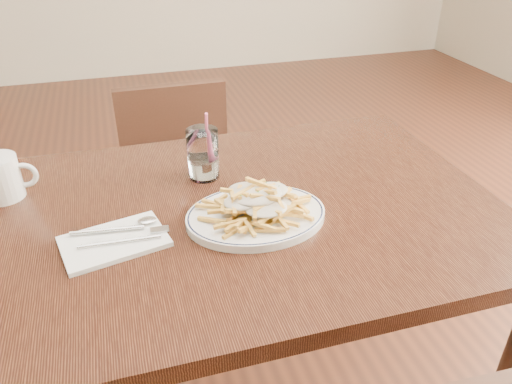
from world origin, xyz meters
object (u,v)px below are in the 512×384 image
object	(u,v)px
table	(234,236)
chair_far	(174,167)
coffee_mug	(1,178)
loaded_fries	(256,199)
fries_plate	(256,216)
water_glass	(203,157)

from	to	relation	value
table	chair_far	size ratio (longest dim) A/B	1.47
coffee_mug	loaded_fries	bearing A→B (deg)	-25.90
table	loaded_fries	world-z (taller)	loaded_fries
fries_plate	water_glass	bearing A→B (deg)	106.95
table	loaded_fries	xyz separation A→B (m)	(0.03, -0.06, 0.13)
loaded_fries	coffee_mug	distance (m)	0.59
table	chair_far	distance (m)	0.82
table	fries_plate	distance (m)	0.11
chair_far	coffee_mug	size ratio (longest dim) A/B	6.31
chair_far	water_glass	distance (m)	0.71
table	coffee_mug	xyz separation A→B (m)	(-0.50, 0.20, 0.13)
chair_far	water_glass	world-z (taller)	water_glass
chair_far	fries_plate	size ratio (longest dim) A/B	2.29
chair_far	loaded_fries	distance (m)	0.92
water_glass	table	bearing A→B (deg)	-78.39
fries_plate	table	bearing A→B (deg)	119.98
chair_far	loaded_fries	xyz separation A→B (m)	(0.08, -0.85, 0.34)
water_glass	coffee_mug	bearing A→B (deg)	175.93
table	water_glass	distance (m)	0.21
loaded_fries	coffee_mug	world-z (taller)	coffee_mug
coffee_mug	chair_far	bearing A→B (deg)	52.52
table	water_glass	bearing A→B (deg)	101.61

